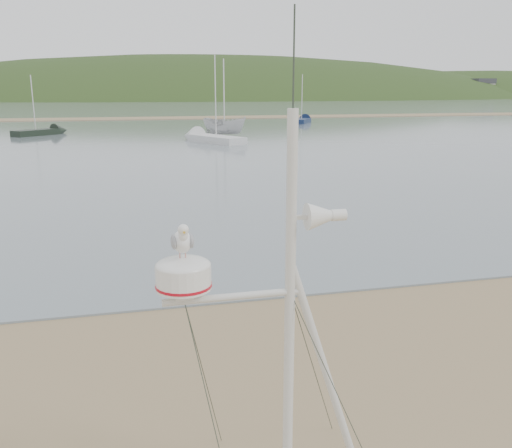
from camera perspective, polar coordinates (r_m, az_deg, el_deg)
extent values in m
cube|color=slate|center=(137.44, -14.40, 12.00)|extent=(560.00, 256.00, 0.04)
cube|color=olive|center=(75.49, -14.67, 10.68)|extent=(560.00, 7.00, 0.07)
ellipsoid|color=#213415|center=(244.90, -4.47, 7.94)|extent=(400.00, 180.00, 80.00)
ellipsoid|color=#213415|center=(300.32, 23.28, 9.25)|extent=(300.00, 135.00, 56.00)
cube|color=beige|center=(204.76, -24.73, 12.83)|extent=(8.40, 6.30, 8.00)
cube|color=beige|center=(201.68, -17.28, 13.47)|extent=(8.40, 6.30, 8.00)
cube|color=beige|center=(201.94, -9.69, 13.88)|extent=(8.40, 6.30, 8.00)
cube|color=beige|center=(205.51, -2.23, 14.07)|extent=(8.40, 6.30, 8.00)
cube|color=beige|center=(212.23, 4.88, 14.03)|extent=(8.40, 6.30, 8.00)
cube|color=beige|center=(221.81, 11.46, 13.81)|extent=(8.40, 6.30, 8.00)
cube|color=beige|center=(233.91, 17.41, 13.45)|extent=(8.40, 6.30, 8.00)
cube|color=beige|center=(248.14, 22.70, 13.02)|extent=(8.40, 6.30, 8.00)
cylinder|color=silver|center=(4.99, 3.55, -10.15)|extent=(0.09, 0.09, 3.78)
cylinder|color=silver|center=(5.42, 7.67, -16.06)|extent=(0.87, 0.08, 2.48)
cylinder|color=silver|center=(4.76, -2.43, -7.66)|extent=(1.23, 0.07, 0.07)
cylinder|color=#2D382D|center=(4.56, 4.00, 16.81)|extent=(0.02, 0.02, 0.85)
cube|color=silver|center=(4.68, -7.59, -7.25)|extent=(0.15, 0.15, 0.08)
cylinder|color=white|center=(4.63, -7.65, -5.56)|extent=(0.47, 0.47, 0.21)
cylinder|color=red|center=(4.65, -7.62, -6.38)|extent=(0.48, 0.48, 0.02)
ellipsoid|color=white|center=(4.60, -7.69, -4.34)|extent=(0.47, 0.47, 0.13)
cone|color=white|center=(4.77, 6.76, 0.84)|extent=(0.25, 0.25, 0.25)
cylinder|color=white|center=(4.83, 8.66, 0.94)|extent=(0.13, 0.10, 0.10)
cube|color=silver|center=(4.71, 4.83, 0.73)|extent=(0.19, 0.04, 0.04)
cylinder|color=tan|center=(4.56, -8.02, -3.17)|extent=(0.01, 0.01, 0.07)
cylinder|color=tan|center=(4.57, -7.43, -3.14)|extent=(0.01, 0.01, 0.07)
ellipsoid|color=white|center=(4.54, -7.77, -1.85)|extent=(0.16, 0.25, 0.19)
ellipsoid|color=gray|center=(4.52, -8.66, -1.87)|extent=(0.05, 0.21, 0.12)
ellipsoid|color=gray|center=(4.53, -6.87, -1.77)|extent=(0.05, 0.21, 0.12)
cone|color=white|center=(4.67, -7.94, -1.64)|extent=(0.08, 0.08, 0.08)
ellipsoid|color=white|center=(4.42, -7.68, -1.17)|extent=(0.08, 0.08, 0.11)
sphere|color=white|center=(4.39, -7.67, -0.60)|extent=(0.09, 0.09, 0.09)
cone|color=gold|center=(4.34, -7.60, -0.81)|extent=(0.02, 0.05, 0.02)
imported|color=silver|center=(46.69, -3.37, 11.82)|extent=(2.26, 2.25, 4.19)
cube|color=silver|center=(40.79, -4.21, 8.90)|extent=(3.88, 5.42, 0.50)
cone|color=silver|center=(43.51, -6.89, 9.15)|extent=(2.33, 2.39, 1.67)
cylinder|color=silver|center=(40.63, -4.29, 13.29)|extent=(0.08, 0.08, 5.76)
cube|color=black|center=(50.63, -22.15, 8.91)|extent=(3.81, 3.84, 0.50)
cone|color=black|center=(52.26, -19.85, 9.24)|extent=(1.94, 1.94, 1.31)
cylinder|color=silver|center=(50.52, -22.42, 11.74)|extent=(0.08, 0.08, 4.51)
cube|color=#132245|center=(64.41, 4.82, 10.77)|extent=(3.51, 4.64, 0.50)
cone|color=#132245|center=(67.24, 5.32, 10.89)|extent=(2.04, 2.09, 1.45)
cylinder|color=silver|center=(64.31, 4.87, 13.20)|extent=(0.08, 0.08, 4.97)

